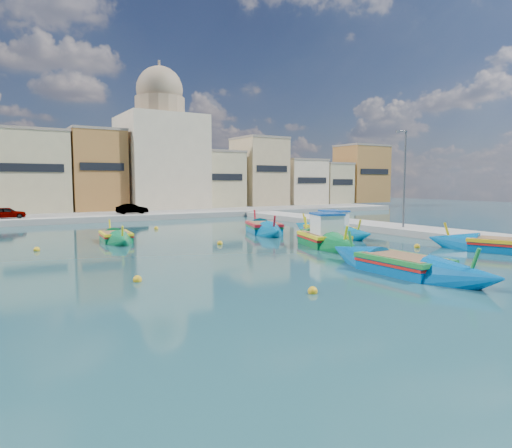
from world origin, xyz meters
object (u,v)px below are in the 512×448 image
object	(u,v)px
luzzu_blue_cabin	(324,240)
luzzu_cyan_mid	(264,229)
quay_street_lamp	(404,178)
luzzu_turquoise_cabin	(330,231)
luzzu_green	(116,238)
luzzu_cyan_south	(502,247)
church_block	(161,149)
luzzu_blue_south	(403,267)

from	to	relation	value
luzzu_blue_cabin	luzzu_cyan_mid	xyz separation A→B (m)	(0.81, 8.41, -0.10)
quay_street_lamp	luzzu_blue_cabin	bearing A→B (deg)	-167.89
luzzu_turquoise_cabin	luzzu_cyan_mid	xyz separation A→B (m)	(-3.12, 4.36, -0.07)
luzzu_turquoise_cabin	luzzu_green	xyz separation A→B (m)	(-14.65, 4.97, -0.12)
luzzu_blue_cabin	luzzu_cyan_south	distance (m)	10.28
luzzu_turquoise_cabin	luzzu_cyan_mid	world-z (taller)	luzzu_turquoise_cabin
church_block	luzzu_cyan_south	distance (m)	44.42
luzzu_blue_cabin	luzzu_blue_south	world-z (taller)	luzzu_blue_cabin
luzzu_cyan_south	church_block	bearing A→B (deg)	96.57
church_block	luzzu_cyan_south	world-z (taller)	church_block
church_block	quay_street_lamp	size ratio (longest dim) A/B	2.39
luzzu_cyan_mid	luzzu_green	world-z (taller)	luzzu_cyan_mid
church_block	luzzu_turquoise_cabin	distance (m)	33.07
church_block	luzzu_blue_cabin	bearing A→B (deg)	-93.54
church_block	luzzu_green	world-z (taller)	church_block
luzzu_blue_cabin	quay_street_lamp	bearing A→B (deg)	12.11
luzzu_blue_south	luzzu_cyan_south	xyz separation A→B (m)	(9.88, 1.34, -0.00)
luzzu_cyan_south	luzzu_cyan_mid	bearing A→B (deg)	112.22
church_block	luzzu_turquoise_cabin	size ratio (longest dim) A/B	2.03
luzzu_turquoise_cabin	luzzu_green	size ratio (longest dim) A/B	1.31
quay_street_lamp	luzzu_turquoise_cabin	xyz separation A→B (m)	(-5.74, 1.97, -3.97)
luzzu_green	luzzu_turquoise_cabin	bearing A→B (deg)	-18.74
quay_street_lamp	luzzu_green	bearing A→B (deg)	161.21
luzzu_blue_cabin	luzzu_green	world-z (taller)	luzzu_blue_cabin
luzzu_blue_south	luzzu_cyan_south	distance (m)	9.97
luzzu_blue_cabin	luzzu_blue_south	bearing A→B (deg)	-107.06
church_block	luzzu_blue_south	bearing A→B (deg)	-96.23
quay_street_lamp	luzzu_cyan_south	size ratio (longest dim) A/B	0.92
luzzu_turquoise_cabin	luzzu_blue_south	bearing A→B (deg)	-117.43
luzzu_blue_cabin	luzzu_cyan_south	bearing A→B (deg)	-45.29
church_block	luzzu_cyan_mid	size ratio (longest dim) A/B	1.96
quay_street_lamp	luzzu_cyan_south	world-z (taller)	quay_street_lamp
luzzu_blue_cabin	luzzu_green	distance (m)	14.01
luzzu_turquoise_cabin	luzzu_cyan_mid	distance (m)	5.37
quay_street_lamp	luzzu_blue_cabin	world-z (taller)	quay_street_lamp
quay_street_lamp	luzzu_blue_south	bearing A→B (deg)	-139.00
luzzu_blue_cabin	luzzu_cyan_south	world-z (taller)	luzzu_blue_cabin
luzzu_blue_cabin	luzzu_cyan_mid	world-z (taller)	luzzu_blue_cabin
luzzu_turquoise_cabin	luzzu_blue_south	distance (m)	14.29
luzzu_blue_south	luzzu_cyan_south	world-z (taller)	luzzu_blue_south
luzzu_cyan_mid	luzzu_blue_south	world-z (taller)	luzzu_cyan_mid
church_block	luzzu_cyan_mid	xyz separation A→B (m)	(-1.42, -27.67, -8.11)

